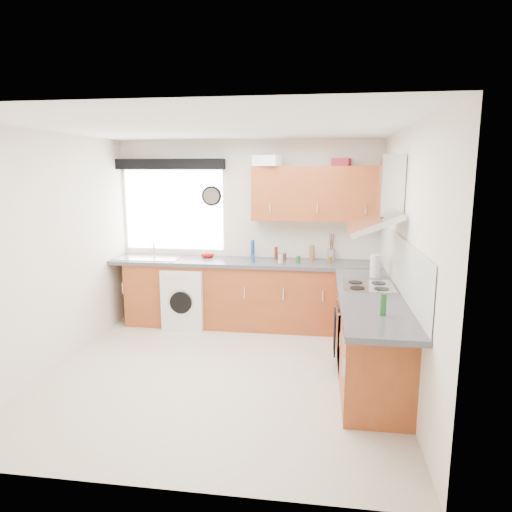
# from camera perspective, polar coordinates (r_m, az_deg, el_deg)

# --- Properties ---
(ground_plane) EXTENTS (3.60, 3.60, 0.00)m
(ground_plane) POSITION_cam_1_polar(r_m,az_deg,el_deg) (4.97, -4.37, -14.35)
(ground_plane) COLOR beige
(ceiling) EXTENTS (3.60, 3.60, 0.02)m
(ceiling) POSITION_cam_1_polar(r_m,az_deg,el_deg) (4.52, -4.84, 15.75)
(ceiling) COLOR white
(ceiling) RESTS_ON wall_back
(wall_back) EXTENTS (3.60, 0.02, 2.50)m
(wall_back) POSITION_cam_1_polar(r_m,az_deg,el_deg) (6.33, -1.04, 2.97)
(wall_back) COLOR silver
(wall_back) RESTS_ON ground_plane
(wall_front) EXTENTS (3.60, 0.02, 2.50)m
(wall_front) POSITION_cam_1_polar(r_m,az_deg,el_deg) (2.90, -12.40, -6.58)
(wall_front) COLOR silver
(wall_front) RESTS_ON ground_plane
(wall_left) EXTENTS (0.02, 3.60, 2.50)m
(wall_left) POSITION_cam_1_polar(r_m,az_deg,el_deg) (5.27, -24.06, 0.49)
(wall_left) COLOR silver
(wall_left) RESTS_ON ground_plane
(wall_right) EXTENTS (0.02, 3.60, 2.50)m
(wall_right) POSITION_cam_1_polar(r_m,az_deg,el_deg) (4.54, 18.16, -0.61)
(wall_right) COLOR silver
(wall_right) RESTS_ON ground_plane
(window) EXTENTS (1.40, 0.02, 1.10)m
(window) POSITION_cam_1_polar(r_m,az_deg,el_deg) (6.53, -10.24, 5.70)
(window) COLOR silver
(window) RESTS_ON wall_back
(window_blind) EXTENTS (1.50, 0.18, 0.14)m
(window_blind) POSITION_cam_1_polar(r_m,az_deg,el_deg) (6.42, -10.68, 11.23)
(window_blind) COLOR black
(window_blind) RESTS_ON wall_back
(splashback) EXTENTS (0.01, 3.00, 0.54)m
(splashback) POSITION_cam_1_polar(r_m,az_deg,el_deg) (4.85, 17.39, -0.74)
(splashback) COLOR white
(splashback) RESTS_ON wall_right
(base_cab_back) EXTENTS (3.00, 0.58, 0.86)m
(base_cab_back) POSITION_cam_1_polar(r_m,az_deg,el_deg) (6.23, -2.35, -4.87)
(base_cab_back) COLOR brown
(base_cab_back) RESTS_ON ground_plane
(base_cab_corner) EXTENTS (0.60, 0.60, 0.86)m
(base_cab_corner) POSITION_cam_1_polar(r_m,az_deg,el_deg) (6.14, 12.55, -5.34)
(base_cab_corner) COLOR brown
(base_cab_corner) RESTS_ON ground_plane
(base_cab_right) EXTENTS (0.58, 2.10, 0.86)m
(base_cab_right) POSITION_cam_1_polar(r_m,az_deg,el_deg) (4.86, 13.87, -9.70)
(base_cab_right) COLOR brown
(base_cab_right) RESTS_ON ground_plane
(worktop_back) EXTENTS (3.60, 0.62, 0.05)m
(worktop_back) POSITION_cam_1_polar(r_m,az_deg,el_deg) (6.09, -1.47, -0.80)
(worktop_back) COLOR #37373B
(worktop_back) RESTS_ON base_cab_back
(worktop_right) EXTENTS (0.62, 2.42, 0.05)m
(worktop_right) POSITION_cam_1_polar(r_m,az_deg,el_deg) (4.58, 14.18, -5.00)
(worktop_right) COLOR #37373B
(worktop_right) RESTS_ON base_cab_right
(sink) EXTENTS (0.84, 0.46, 0.10)m
(sink) POSITION_cam_1_polar(r_m,az_deg,el_deg) (6.43, -13.24, 0.11)
(sink) COLOR silver
(sink) RESTS_ON worktop_back
(oven) EXTENTS (0.56, 0.58, 0.85)m
(oven) POSITION_cam_1_polar(r_m,az_deg,el_deg) (5.01, 13.58, -9.16)
(oven) COLOR black
(oven) RESTS_ON ground_plane
(hob_plate) EXTENTS (0.52, 0.52, 0.01)m
(hob_plate) POSITION_cam_1_polar(r_m,az_deg,el_deg) (4.86, 13.84, -3.69)
(hob_plate) COLOR silver
(hob_plate) RESTS_ON worktop_right
(extractor_hood) EXTENTS (0.52, 0.78, 0.66)m
(extractor_hood) POSITION_cam_1_polar(r_m,az_deg,el_deg) (4.74, 15.51, 6.33)
(extractor_hood) COLOR silver
(extractor_hood) RESTS_ON wall_right
(upper_cabinets) EXTENTS (1.70, 0.35, 0.70)m
(upper_cabinets) POSITION_cam_1_polar(r_m,az_deg,el_deg) (6.02, 7.72, 7.75)
(upper_cabinets) COLOR brown
(upper_cabinets) RESTS_ON wall_back
(washing_machine) EXTENTS (0.56, 0.54, 0.81)m
(washing_machine) POSITION_cam_1_polar(r_m,az_deg,el_deg) (6.29, -8.64, -5.08)
(washing_machine) COLOR silver
(washing_machine) RESTS_ON ground_plane
(wall_clock) EXTENTS (0.27, 0.04, 0.27)m
(wall_clock) POSITION_cam_1_polar(r_m,az_deg,el_deg) (6.34, -5.62, 7.47)
(wall_clock) COLOR black
(wall_clock) RESTS_ON wall_back
(casserole) EXTENTS (0.38, 0.32, 0.14)m
(casserole) POSITION_cam_1_polar(r_m,az_deg,el_deg) (5.95, 1.41, 11.83)
(casserole) COLOR silver
(casserole) RESTS_ON upper_cabinets
(storage_box) EXTENTS (0.26, 0.23, 0.10)m
(storage_box) POSITION_cam_1_polar(r_m,az_deg,el_deg) (6.10, 10.62, 11.46)
(storage_box) COLOR maroon
(storage_box) RESTS_ON upper_cabinets
(utensil_pot) EXTENTS (0.12, 0.12, 0.15)m
(utensil_pot) POSITION_cam_1_polar(r_m,az_deg,el_deg) (6.19, 9.39, 0.17)
(utensil_pot) COLOR gray
(utensil_pot) RESTS_ON worktop_back
(kitchen_roll) EXTENTS (0.15, 0.15, 0.26)m
(kitchen_roll) POSITION_cam_1_polar(r_m,az_deg,el_deg) (5.30, 14.69, -1.20)
(kitchen_roll) COLOR silver
(kitchen_roll) RESTS_ON worktop_right
(tomato_cluster) EXTENTS (0.16, 0.16, 0.07)m
(tomato_cluster) POSITION_cam_1_polar(r_m,az_deg,el_deg) (6.34, -6.08, 0.13)
(tomato_cluster) COLOR #A30708
(tomato_cluster) RESTS_ON worktop_back
(jar_0) EXTENTS (0.04, 0.04, 0.17)m
(jar_0) POSITION_cam_1_polar(r_m,az_deg,el_deg) (6.19, 2.53, 0.39)
(jar_0) COLOR #5E1C13
(jar_0) RESTS_ON worktop_back
(jar_1) EXTENTS (0.05, 0.05, 0.10)m
(jar_1) POSITION_cam_1_polar(r_m,az_deg,el_deg) (5.93, 9.22, -0.55)
(jar_1) COLOR brown
(jar_1) RESTS_ON worktop_back
(jar_2) EXTENTS (0.05, 0.05, 0.10)m
(jar_2) POSITION_cam_1_polar(r_m,az_deg,el_deg) (5.97, -0.37, -0.32)
(jar_2) COLOR navy
(jar_2) RESTS_ON worktop_back
(jar_3) EXTENTS (0.06, 0.06, 0.10)m
(jar_3) POSITION_cam_1_polar(r_m,az_deg,el_deg) (5.93, 3.08, -0.40)
(jar_3) COLOR #BBB0A0
(jar_3) RESTS_ON worktop_back
(jar_4) EXTENTS (0.05, 0.05, 0.25)m
(jar_4) POSITION_cam_1_polar(r_m,az_deg,el_deg) (6.23, -0.42, 0.85)
(jar_4) COLOR navy
(jar_4) RESTS_ON worktop_back
(jar_5) EXTENTS (0.07, 0.07, 0.20)m
(jar_5) POSITION_cam_1_polar(r_m,az_deg,el_deg) (6.15, 7.02, 0.40)
(jar_5) COLOR brown
(jar_5) RESTS_ON worktop_back
(jar_6) EXTENTS (0.05, 0.05, 0.09)m
(jar_6) POSITION_cam_1_polar(r_m,az_deg,el_deg) (5.94, 5.32, -0.45)
(jar_6) COLOR #1D4E1C
(jar_6) RESTS_ON worktop_back
(jar_7) EXTENTS (0.04, 0.04, 0.09)m
(jar_7) POSITION_cam_1_polar(r_m,az_deg,el_deg) (6.13, 3.60, -0.08)
(jar_7) COLOR #521D21
(jar_7) RESTS_ON worktop_back
(bottle_0) EXTENTS (0.05, 0.05, 0.19)m
(bottle_0) POSITION_cam_1_polar(r_m,az_deg,el_deg) (3.94, 15.64, -5.85)
(bottle_0) COLOR #1C4E1F
(bottle_0) RESTS_ON worktop_right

